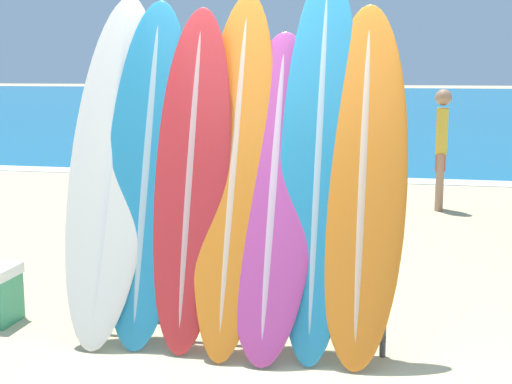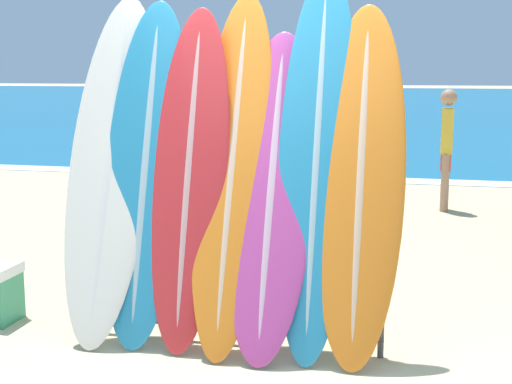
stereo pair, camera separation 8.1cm
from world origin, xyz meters
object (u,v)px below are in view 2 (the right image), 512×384
(surfboard_slot_0, at_px, (110,166))
(surfboard_slot_1, at_px, (146,171))
(surfboard_rack, at_px, (228,275))
(surfboard_slot_3, at_px, (233,169))
(surfboard_slot_6, at_px, (361,182))
(person_near_water, at_px, (447,145))
(surfboard_slot_5, at_px, (317,161))
(surfboard_slot_4, at_px, (272,192))
(surfboard_slot_2, at_px, (190,176))

(surfboard_slot_0, height_order, surfboard_slot_1, surfboard_slot_0)
(surfboard_rack, height_order, surfboard_slot_0, surfboard_slot_0)
(surfboard_slot_3, xyz_separation_m, surfboard_slot_6, (0.83, -0.04, -0.05))
(surfboard_slot_6, bearing_deg, person_near_water, 82.22)
(surfboard_slot_5, bearing_deg, surfboard_slot_6, -8.40)
(surfboard_slot_4, xyz_separation_m, surfboard_slot_6, (0.56, 0.01, 0.08))
(surfboard_slot_6, bearing_deg, surfboard_slot_4, -179.22)
(surfboard_slot_4, height_order, surfboard_slot_5, surfboard_slot_5)
(surfboard_slot_1, bearing_deg, surfboard_slot_0, 174.70)
(surfboard_slot_2, height_order, surfboard_slot_3, surfboard_slot_3)
(surfboard_slot_4, distance_m, surfboard_slot_6, 0.57)
(surfboard_slot_0, bearing_deg, surfboard_slot_6, -1.29)
(surfboard_slot_1, bearing_deg, surfboard_slot_4, -1.40)
(surfboard_rack, relative_size, surfboard_slot_5, 0.82)
(surfboard_slot_0, bearing_deg, surfboard_slot_4, -2.33)
(surfboard_slot_0, bearing_deg, surfboard_slot_3, 0.11)
(surfboard_slot_1, relative_size, surfboard_slot_2, 1.02)
(surfboard_slot_5, height_order, surfboard_slot_6, surfboard_slot_5)
(surfboard_slot_1, height_order, surfboard_slot_3, surfboard_slot_3)
(surfboard_slot_1, xyz_separation_m, surfboard_slot_6, (1.42, -0.01, -0.02))
(surfboard_slot_2, height_order, surfboard_slot_5, surfboard_slot_5)
(surfboard_rack, height_order, surfboard_slot_6, surfboard_slot_6)
(surfboard_rack, xyz_separation_m, surfboard_slot_2, (-0.27, 0.04, 0.64))
(surfboard_slot_3, bearing_deg, surfboard_rack, -97.31)
(surfboard_slot_3, distance_m, surfboard_slot_5, 0.55)
(surfboard_slot_0, xyz_separation_m, surfboard_slot_6, (1.68, -0.04, -0.05))
(surfboard_rack, distance_m, surfboard_slot_3, 0.70)
(surfboard_slot_0, height_order, surfboard_slot_6, surfboard_slot_0)
(surfboard_rack, xyz_separation_m, surfboard_slot_5, (0.56, 0.09, 0.76))
(surfboard_slot_1, xyz_separation_m, surfboard_slot_5, (1.14, 0.03, 0.10))
(surfboard_slot_0, distance_m, surfboard_slot_1, 0.27)
(surfboard_slot_6, bearing_deg, surfboard_slot_1, 179.46)
(surfboard_slot_1, bearing_deg, surfboard_slot_2, -4.01)
(surfboard_slot_2, relative_size, surfboard_slot_5, 0.90)
(surfboard_slot_4, distance_m, surfboard_slot_5, 0.35)
(surfboard_slot_6, bearing_deg, surfboard_slot_3, 177.27)
(surfboard_slot_3, bearing_deg, surfboard_slot_2, -170.24)
(surfboard_slot_2, xyz_separation_m, surfboard_slot_3, (0.28, 0.05, 0.05))
(surfboard_slot_4, relative_size, person_near_water, 1.33)
(surfboard_slot_0, xyz_separation_m, surfboard_slot_4, (1.12, -0.05, -0.13))
(surfboard_slot_4, bearing_deg, surfboard_rack, -172.56)
(surfboard_slot_4, bearing_deg, person_near_water, 76.05)
(surfboard_slot_2, xyz_separation_m, surfboard_slot_5, (0.83, 0.05, 0.12))
(surfboard_slot_3, relative_size, person_near_water, 1.49)
(surfboard_slot_2, distance_m, surfboard_slot_6, 1.11)
(surfboard_slot_2, distance_m, person_near_water, 5.31)
(surfboard_slot_6, height_order, person_near_water, surfboard_slot_6)
(surfboard_slot_1, xyz_separation_m, surfboard_slot_2, (0.31, -0.02, -0.02))
(surfboard_slot_0, height_order, surfboard_slot_3, surfboard_slot_3)
(surfboard_slot_3, distance_m, surfboard_slot_6, 0.83)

